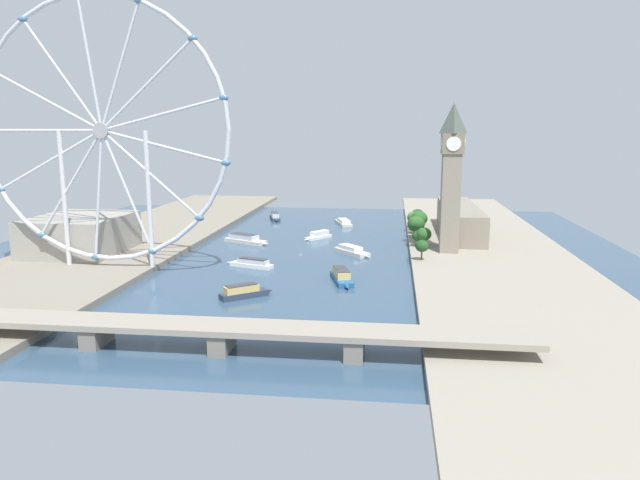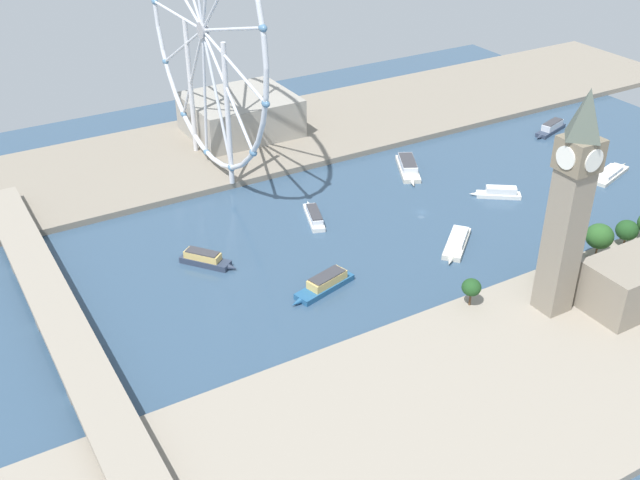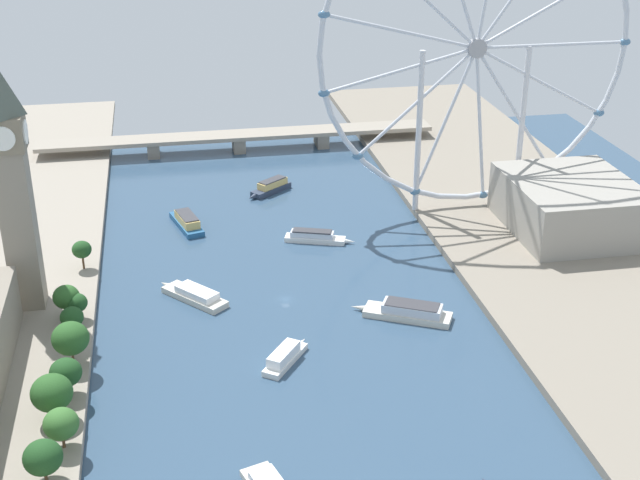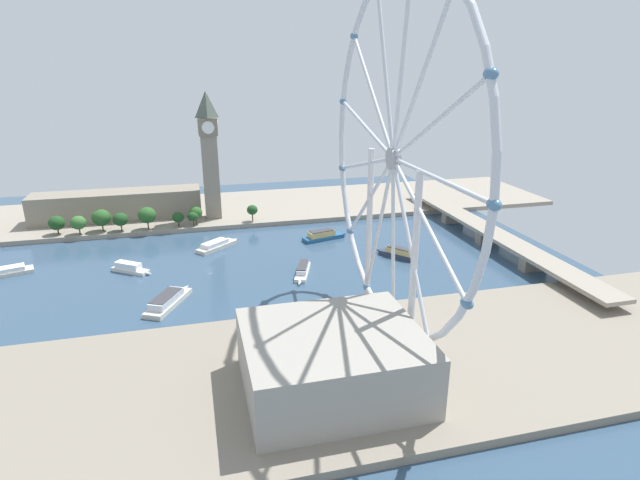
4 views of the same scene
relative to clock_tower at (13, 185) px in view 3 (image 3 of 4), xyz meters
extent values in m
plane|color=#334C66|center=(86.62, -7.13, -46.27)|extent=(390.27, 390.27, 0.00)
cube|color=gray|center=(196.75, -7.13, -44.77)|extent=(90.00, 520.00, 3.00)
cube|color=gray|center=(0.00, 0.00, -15.59)|extent=(10.28, 10.28, 55.36)
cube|color=#776B57|center=(0.00, 0.00, 17.68)|extent=(11.93, 11.93, 11.16)
cylinder|color=white|center=(0.00, 6.17, 17.68)|extent=(7.81, 0.50, 7.81)
cylinder|color=white|center=(0.00, -6.17, 17.68)|extent=(7.81, 0.50, 7.81)
cylinder|color=white|center=(6.17, 0.00, 17.68)|extent=(0.50, 7.81, 7.81)
cylinder|color=#513823|center=(13.68, -95.02, -41.62)|extent=(0.80, 0.80, 3.30)
ellipsoid|color=#1E471E|center=(13.68, -95.02, -36.06)|extent=(9.76, 9.76, 8.78)
cylinder|color=#513823|center=(17.01, -82.10, -41.43)|extent=(0.80, 0.80, 3.68)
ellipsoid|color=#386B2D|center=(17.01, -82.10, -35.87)|extent=(9.28, 9.28, 8.36)
cylinder|color=#513823|center=(13.73, -69.19, -41.22)|extent=(0.80, 0.80, 4.09)
ellipsoid|color=#285623|center=(13.73, -69.19, -34.62)|extent=(11.41, 11.41, 10.27)
cylinder|color=#513823|center=(16.42, -57.84, -41.34)|extent=(0.80, 0.80, 3.86)
ellipsoid|color=#1E471E|center=(16.42, -57.84, -35.73)|extent=(9.19, 9.19, 8.27)
cylinder|color=#513823|center=(16.81, -41.81, -40.91)|extent=(0.80, 0.80, 4.72)
ellipsoid|color=#285623|center=(16.81, -41.81, -34.07)|extent=(11.19, 11.19, 10.07)
cylinder|color=#513823|center=(15.65, -23.20, -41.70)|extent=(0.80, 0.80, 3.13)
ellipsoid|color=#1E471E|center=(15.65, -23.20, -37.14)|extent=(7.48, 7.48, 6.73)
cylinder|color=#513823|center=(13.27, -12.04, -41.14)|extent=(0.80, 0.80, 4.26)
ellipsoid|color=#285623|center=(13.27, -12.04, -35.50)|extent=(8.76, 8.76, 7.89)
cylinder|color=#513823|center=(16.60, -13.86, -41.57)|extent=(0.80, 0.80, 3.40)
ellipsoid|color=#1E471E|center=(16.60, -13.86, -37.07)|extent=(7.00, 7.00, 6.30)
cylinder|color=#513823|center=(16.14, 24.49, -40.81)|extent=(0.80, 0.80, 4.91)
ellipsoid|color=#1E471E|center=(16.14, 24.49, -35.51)|extent=(7.11, 7.11, 6.40)
torus|color=silver|center=(174.59, 57.07, 24.81)|extent=(130.40, 2.33, 130.40)
cylinder|color=#99999E|center=(174.59, 57.07, 24.81)|extent=(7.68, 3.00, 7.68)
cylinder|color=silver|center=(206.61, 57.07, 24.81)|extent=(64.03, 1.40, 1.40)
cylinder|color=silver|center=(202.94, 57.07, 39.69)|extent=(57.35, 1.40, 31.00)
cylinder|color=silver|center=(143.50, 57.07, 32.47)|extent=(62.51, 1.40, 16.68)
cylinder|color=silver|center=(143.50, 57.07, 17.15)|extent=(62.51, 1.40, 16.68)
cylinder|color=silver|center=(150.62, 57.07, 3.58)|extent=(48.86, 1.40, 43.51)
cylinder|color=silver|center=(163.24, 57.07, -5.13)|extent=(24.01, 1.40, 60.37)
cylinder|color=silver|center=(178.45, 57.07, -6.98)|extent=(9.11, 1.40, 63.74)
cylinder|color=silver|center=(192.78, 57.07, -1.54)|extent=(37.53, 1.40, 53.49)
cylinder|color=silver|center=(202.94, 57.07, 9.93)|extent=(57.35, 1.40, 31.00)
ellipsoid|color=teal|center=(238.62, 57.07, 24.81)|extent=(4.80, 3.20, 3.20)
ellipsoid|color=teal|center=(112.42, 57.07, 40.13)|extent=(4.80, 3.20, 3.20)
ellipsoid|color=teal|center=(112.42, 57.07, 9.48)|extent=(4.80, 3.20, 3.20)
ellipsoid|color=teal|center=(126.66, 57.07, -17.65)|extent=(4.80, 3.20, 3.20)
ellipsoid|color=teal|center=(151.88, 57.07, -35.06)|extent=(4.80, 3.20, 3.20)
ellipsoid|color=teal|center=(182.31, 57.07, -38.76)|extent=(4.80, 3.20, 3.20)
ellipsoid|color=teal|center=(210.96, 57.07, -27.89)|extent=(4.80, 3.20, 3.20)
ellipsoid|color=teal|center=(231.29, 57.07, -4.95)|extent=(4.80, 3.20, 3.20)
cylinder|color=silver|center=(197.00, 57.07, -9.23)|extent=(2.40, 2.40, 68.08)
cylinder|color=silver|center=(152.18, 57.07, -9.23)|extent=(2.40, 2.40, 68.08)
cube|color=gray|center=(207.36, 25.98, -32.98)|extent=(47.94, 55.92, 20.58)
cube|color=gray|center=(86.62, 156.94, -38.22)|extent=(202.27, 15.12, 2.00)
cube|color=gray|center=(43.19, 156.94, -42.74)|extent=(6.00, 13.61, 7.05)
cube|color=gray|center=(86.62, 156.94, -42.74)|extent=(6.00, 13.61, 7.05)
cube|color=gray|center=(130.04, 156.94, -42.74)|extent=(6.00, 13.61, 7.05)
cube|color=white|center=(80.53, -47.56, -45.32)|extent=(16.55, 19.98, 1.89)
cone|color=white|center=(87.51, -37.85, -45.32)|extent=(3.69, 4.11, 1.89)
cube|color=white|center=(79.93, -48.40, -42.75)|extent=(11.99, 14.12, 3.26)
cube|color=#2D384C|center=(95.15, 95.28, -44.97)|extent=(20.11, 17.68, 2.60)
cone|color=#2D384C|center=(85.61, 87.70, -44.97)|extent=(4.57, 4.38, 2.60)
cube|color=#DBB766|center=(95.97, 95.93, -42.21)|extent=(14.81, 13.20, 2.91)
cube|color=#38383D|center=(95.97, 95.93, -40.52)|extent=(13.49, 12.08, 0.48)
cube|color=#235684|center=(55.43, 62.84, -45.09)|extent=(13.71, 27.01, 2.34)
cone|color=#235684|center=(51.56, 77.45, -45.09)|extent=(3.47, 5.13, 2.34)
cube|color=#DBB766|center=(55.77, 61.58, -42.29)|extent=(10.14, 17.48, 3.27)
cube|color=#38383D|center=(55.77, 61.58, -40.41)|extent=(9.44, 15.82, 0.48)
cube|color=white|center=(105.43, 38.69, -45.26)|extent=(24.66, 13.28, 2.02)
cone|color=white|center=(118.68, 34.09, -45.26)|extent=(4.77, 3.33, 2.02)
cube|color=silver|center=(104.29, 39.09, -43.10)|extent=(17.76, 10.13, 2.29)
cube|color=#38383D|center=(104.29, 39.09, -41.68)|extent=(16.07, 9.35, 0.56)
cube|color=beige|center=(125.27, -27.49, -45.14)|extent=(30.14, 21.23, 2.25)
cone|color=beige|center=(110.07, -19.63, -45.14)|extent=(5.74, 4.43, 2.25)
cube|color=silver|center=(126.58, -28.17, -42.51)|extent=(20.95, 15.57, 3.02)
cube|color=#38383D|center=(126.58, -28.17, -40.85)|extent=(19.03, 14.35, 0.30)
cube|color=beige|center=(55.23, -1.72, -45.16)|extent=(22.90, 24.99, 2.22)
cone|color=beige|center=(45.32, 9.89, -45.16)|extent=(4.75, 5.04, 2.22)
cube|color=white|center=(56.08, -2.72, -42.83)|extent=(15.41, 16.50, 2.45)
camera|label=1|loc=(32.27, 335.18, 25.20)|focal=33.09mm
camera|label=2|loc=(-152.52, 186.97, 118.71)|focal=42.72mm
camera|label=3|loc=(48.69, -278.68, 102.57)|focal=49.68mm
camera|label=4|loc=(343.52, -13.02, 57.34)|focal=28.78mm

